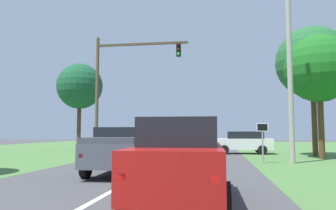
{
  "coord_description": "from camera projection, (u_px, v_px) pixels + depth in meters",
  "views": [
    {
      "loc": [
        2.92,
        -3.03,
        1.62
      ],
      "look_at": [
        0.25,
        14.84,
        3.11
      ],
      "focal_mm": 35.53,
      "sensor_mm": 36.0,
      "label": 1
    }
  ],
  "objects": [
    {
      "name": "ground_plane",
      "position": [
        151.0,
        169.0,
        14.62
      ],
      "size": [
        120.0,
        120.0,
        0.0
      ],
      "primitive_type": "plane",
      "color": "#424244"
    },
    {
      "name": "red_suv_near",
      "position": [
        181.0,
        158.0,
        7.85
      ],
      "size": [
        2.18,
        4.93,
        1.94
      ],
      "color": "#9E1411",
      "rests_on": "ground_plane"
    },
    {
      "name": "pickup_truck_lead",
      "position": [
        123.0,
        149.0,
        13.12
      ],
      "size": [
        2.35,
        5.23,
        1.81
      ],
      "color": "#4C515B",
      "rests_on": "ground_plane"
    },
    {
      "name": "traffic_light",
      "position": [
        118.0,
        78.0,
        24.09
      ],
      "size": [
        6.8,
        0.4,
        8.6
      ],
      "color": "brown",
      "rests_on": "ground_plane"
    },
    {
      "name": "keep_moving_sign",
      "position": [
        263.0,
        136.0,
        17.53
      ],
      "size": [
        0.6,
        0.09,
        2.24
      ],
      "color": "gray",
      "rests_on": "ground_plane"
    },
    {
      "name": "oak_tree_right",
      "position": [
        312.0,
        62.0,
        23.06
      ],
      "size": [
        4.96,
        4.96,
        8.98
      ],
      "color": "#4C351E",
      "rests_on": "ground_plane"
    },
    {
      "name": "crossing_suv_far",
      "position": [
        243.0,
        142.0,
        25.31
      ],
      "size": [
        4.41,
        2.12,
        1.69
      ],
      "color": "silver",
      "rests_on": "ground_plane"
    },
    {
      "name": "utility_pole_right",
      "position": [
        290.0,
        75.0,
        17.8
      ],
      "size": [
        0.28,
        0.28,
        9.36
      ],
      "primitive_type": "cylinder",
      "color": "#9E998E",
      "rests_on": "ground_plane"
    },
    {
      "name": "extra_tree_1",
      "position": [
        319.0,
        69.0,
        20.65
      ],
      "size": [
        4.2,
        4.2,
        7.68
      ],
      "color": "#4C351E",
      "rests_on": "ground_plane"
    },
    {
      "name": "extra_tree_2",
      "position": [
        80.0,
        86.0,
        30.67
      ],
      "size": [
        4.19,
        4.19,
        7.98
      ],
      "color": "#4C351E",
      "rests_on": "ground_plane"
    }
  ]
}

